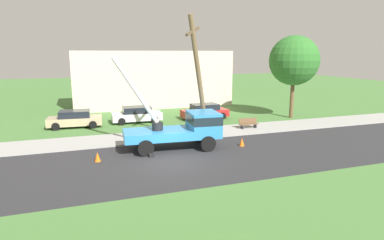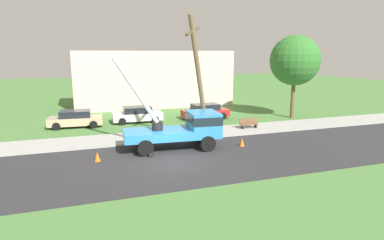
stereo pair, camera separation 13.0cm
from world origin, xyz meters
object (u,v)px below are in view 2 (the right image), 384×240
(traffic_cone_curbside, at_px, (203,136))
(park_bench, at_px, (249,124))
(leaning_utility_pole, at_px, (199,79))
(traffic_cone_behind, at_px, (97,157))
(parked_sedan_red, at_px, (205,111))
(parked_sedan_tan, at_px, (76,119))
(parked_sedan_white, at_px, (137,114))
(utility_truck, at_px, (184,127))
(roadside_tree_near, at_px, (295,61))
(traffic_cone_ahead, at_px, (242,142))

(traffic_cone_curbside, xyz_separation_m, park_bench, (4.76, 1.99, 0.18))
(leaning_utility_pole, xyz_separation_m, traffic_cone_behind, (-7.03, -2.05, -4.16))
(parked_sedan_red, bearing_deg, leaning_utility_pole, -113.98)
(parked_sedan_tan, bearing_deg, leaning_utility_pole, -44.00)
(traffic_cone_curbside, xyz_separation_m, parked_sedan_white, (-3.43, 7.82, 0.43))
(parked_sedan_red, distance_m, park_bench, 5.65)
(parked_sedan_white, bearing_deg, leaning_utility_pole, -70.46)
(utility_truck, height_order, parked_sedan_white, utility_truck)
(leaning_utility_pole, height_order, park_bench, leaning_utility_pole)
(parked_sedan_red, bearing_deg, roadside_tree_near, -15.72)
(traffic_cone_ahead, xyz_separation_m, parked_sedan_tan, (-10.64, 9.82, 0.43))
(parked_sedan_tan, xyz_separation_m, parked_sedan_white, (5.29, 0.34, 0.00))
(traffic_cone_curbside, relative_size, parked_sedan_white, 0.13)
(leaning_utility_pole, bearing_deg, parked_sedan_tan, 136.00)
(parked_sedan_tan, bearing_deg, utility_truck, -52.45)
(leaning_utility_pole, height_order, parked_sedan_white, leaning_utility_pole)
(traffic_cone_curbside, bearing_deg, parked_sedan_tan, 139.37)
(traffic_cone_ahead, relative_size, parked_sedan_white, 0.13)
(utility_truck, relative_size, parked_sedan_white, 1.52)
(leaning_utility_pole, bearing_deg, traffic_cone_curbside, 43.43)
(traffic_cone_curbside, bearing_deg, traffic_cone_ahead, -50.61)
(leaning_utility_pole, height_order, traffic_cone_curbside, leaning_utility_pole)
(traffic_cone_ahead, xyz_separation_m, traffic_cone_behind, (-9.44, -0.18, 0.00))
(parked_sedan_red, xyz_separation_m, roadside_tree_near, (8.10, -2.28, 4.75))
(park_bench, bearing_deg, roadside_tree_near, 25.91)
(traffic_cone_ahead, xyz_separation_m, roadside_tree_near, (9.17, 7.39, 5.18))
(parked_sedan_white, bearing_deg, parked_sedan_red, -4.27)
(traffic_cone_behind, bearing_deg, leaning_utility_pole, 16.25)
(parked_sedan_tan, distance_m, parked_sedan_white, 5.30)
(leaning_utility_pole, height_order, traffic_cone_behind, leaning_utility_pole)
(leaning_utility_pole, bearing_deg, park_bench, 25.05)
(traffic_cone_ahead, distance_m, traffic_cone_behind, 9.44)
(traffic_cone_behind, relative_size, parked_sedan_tan, 0.12)
(traffic_cone_behind, bearing_deg, traffic_cone_ahead, 1.10)
(traffic_cone_curbside, bearing_deg, traffic_cone_behind, -161.53)
(traffic_cone_ahead, relative_size, traffic_cone_curbside, 1.00)
(parked_sedan_red, bearing_deg, traffic_cone_ahead, -96.30)
(leaning_utility_pole, xyz_separation_m, traffic_cone_ahead, (2.40, -1.87, -4.16))
(leaning_utility_pole, relative_size, parked_sedan_red, 1.94)
(utility_truck, height_order, parked_sedan_red, utility_truck)
(utility_truck, bearing_deg, parked_sedan_red, 61.05)
(utility_truck, xyz_separation_m, parked_sedan_tan, (-6.85, 8.91, -0.70))
(utility_truck, relative_size, parked_sedan_red, 1.51)
(utility_truck, distance_m, parked_sedan_red, 10.05)
(traffic_cone_behind, height_order, parked_sedan_red, parked_sedan_red)
(utility_truck, relative_size, traffic_cone_ahead, 12.03)
(traffic_cone_ahead, bearing_deg, roadside_tree_near, 38.88)
(traffic_cone_curbside, bearing_deg, utility_truck, -142.63)
(parked_sedan_tan, relative_size, park_bench, 2.83)
(leaning_utility_pole, relative_size, parked_sedan_white, 1.95)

